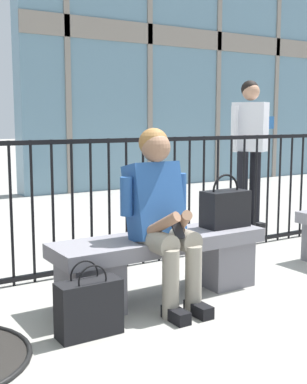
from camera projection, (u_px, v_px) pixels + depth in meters
ground_plane at (161, 296)px, 3.73m from camera, size 60.00×60.00×0.00m
stone_bench at (161, 260)px, 3.69m from camera, size 1.60×0.44×0.45m
seated_person_with_phone at (161, 211)px, 3.48m from camera, size 0.52×0.66×1.21m
handbag_on_bench at (225, 208)px, 3.94m from camera, size 0.36×0.19×0.41m
shopping_bag at (89, 307)px, 3.03m from camera, size 0.38×0.16×0.44m
bystander_further_back at (250, 142)px, 5.96m from camera, size 0.55×0.44×1.71m
plaza_railing at (109, 204)px, 4.32m from camera, size 7.65×0.04×1.11m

